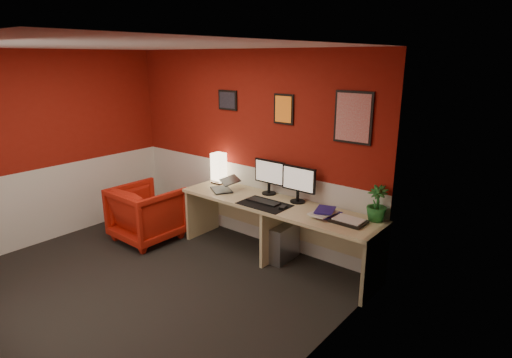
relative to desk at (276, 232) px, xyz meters
The scene contains 26 objects.
ground 1.63m from the desk, 118.02° to the right, with size 4.00×3.50×0.01m, color black.
ceiling 2.66m from the desk, 118.02° to the right, with size 4.00×3.50×0.01m, color white.
wall_back 1.21m from the desk, 155.23° to the left, with size 4.00×0.01×2.50m, color maroon.
wall_left 3.21m from the desk, 152.92° to the right, with size 0.01×3.50×2.50m, color maroon.
wall_right 2.08m from the desk, 48.29° to the right, with size 0.01×3.50×2.50m, color maroon.
wainscot_back 0.83m from the desk, 155.54° to the left, with size 4.00×0.01×1.00m, color silver.
wainscot_left 3.08m from the desk, 152.87° to the right, with size 0.01×3.50×1.00m, color silver.
wainscot_right 1.88m from the desk, 48.40° to the right, with size 0.01×3.50×1.00m, color silver.
desk is the anchor object (origin of this frame).
shoji_lamp 1.26m from the desk, behind, with size 0.16×0.16×0.40m, color #FFE5B2.
laptop 0.98m from the desk, behind, with size 0.33×0.23×0.22m, color black.
monitor_left 0.75m from the desk, 141.02° to the left, with size 0.45×0.06×0.58m, color black.
monitor_right 0.70m from the desk, 49.37° to the left, with size 0.45×0.06×0.58m, color black.
desk_mat 0.40m from the desk, 124.32° to the right, with size 0.60×0.38×0.01m, color black.
keyboard 0.41m from the desk, 150.33° to the right, with size 0.42×0.14×0.02m, color black.
mouse 0.44m from the desk, 32.36° to the right, with size 0.06×0.10×0.03m, color black.
book_bottom 0.70m from the desk, ahead, with size 0.21×0.28×0.03m, color navy.
book_middle 0.68m from the desk, ahead, with size 0.21×0.29×0.02m, color silver.
book_top 0.70m from the desk, ahead, with size 0.20×0.27×0.03m, color navy.
zen_tray 1.02m from the desk, ahead, with size 0.35×0.25×0.03m, color black.
potted_plant 1.29m from the desk, 11.33° to the left, with size 0.21×0.21×0.38m, color #19591E.
pc_tower 0.17m from the desk, 40.50° to the left, with size 0.20×0.45×0.45m, color #99999E.
armchair 1.81m from the desk, 160.61° to the right, with size 0.80×0.82×0.75m, color #AE2213.
art_left 1.85m from the desk, 162.70° to the left, with size 0.32×0.02×0.26m, color black.
art_center 1.48m from the desk, 114.48° to the left, with size 0.28×0.02×0.36m, color orange.
art_right 1.64m from the desk, 23.50° to the left, with size 0.44×0.02×0.56m, color red.
Camera 1 is at (3.53, -2.40, 2.40)m, focal length 29.51 mm.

